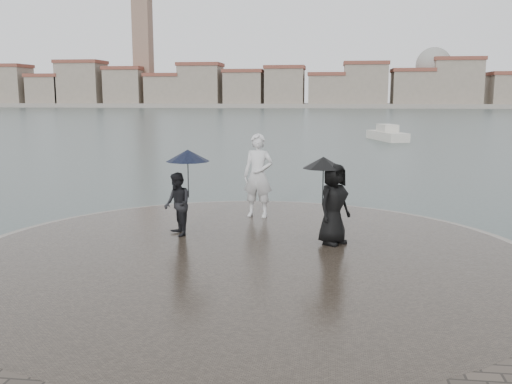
# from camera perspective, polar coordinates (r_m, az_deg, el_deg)

# --- Properties ---
(ground) EXTENTS (400.00, 400.00, 0.00)m
(ground) POSITION_cam_1_polar(r_m,az_deg,el_deg) (8.99, -4.13, -14.36)
(ground) COLOR #2B3835
(ground) RESTS_ON ground
(kerb_ring) EXTENTS (12.50, 12.50, 0.32)m
(kerb_ring) POSITION_cam_1_polar(r_m,az_deg,el_deg) (12.17, -0.81, -7.02)
(kerb_ring) COLOR gray
(kerb_ring) RESTS_ON ground
(quay_tip) EXTENTS (11.90, 11.90, 0.36)m
(quay_tip) POSITION_cam_1_polar(r_m,az_deg,el_deg) (12.17, -0.81, -6.93)
(quay_tip) COLOR #2D261E
(quay_tip) RESTS_ON ground
(statue) EXTENTS (0.91, 0.68, 2.27)m
(statue) POSITION_cam_1_polar(r_m,az_deg,el_deg) (15.48, 0.22, 1.66)
(statue) COLOR silver
(statue) RESTS_ON quay_tip
(visitor_left) EXTENTS (1.21, 1.08, 2.04)m
(visitor_left) POSITION_cam_1_polar(r_m,az_deg,el_deg) (13.52, -7.54, 0.36)
(visitor_left) COLOR black
(visitor_left) RESTS_ON quay_tip
(visitor_right) EXTENTS (1.22, 1.10, 1.95)m
(visitor_right) POSITION_cam_1_polar(r_m,az_deg,el_deg) (12.75, 7.58, -0.37)
(visitor_right) COLOR black
(visitor_right) RESTS_ON quay_tip
(far_skyline) EXTENTS (260.00, 20.00, 37.00)m
(far_skyline) POSITION_cam_1_polar(r_m,az_deg,el_deg) (168.94, 4.88, 10.30)
(far_skyline) COLOR gray
(far_skyline) RESTS_ON ground
(boats) EXTENTS (17.34, 5.73, 1.50)m
(boats) POSITION_cam_1_polar(r_m,az_deg,el_deg) (49.61, 20.41, 5.28)
(boats) COLOR beige
(boats) RESTS_ON ground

